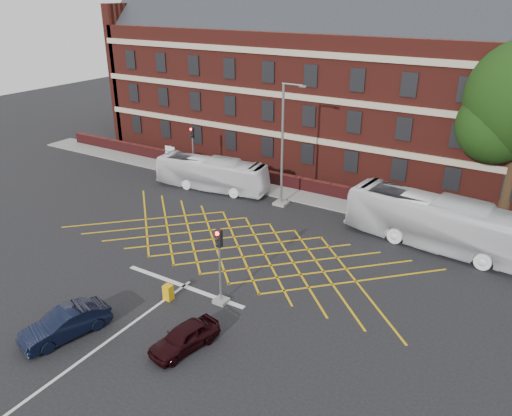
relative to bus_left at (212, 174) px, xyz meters
The scene contains 16 objects.
ground 12.12m from the bus_left, 51.51° to the right, with size 120.00×120.00×0.00m, color black.
victorian_building 16.13m from the bus_left, 58.38° to the left, with size 51.00×12.17×20.40m.
boundary_wall 8.34m from the bus_left, 25.50° to the left, with size 56.00×0.50×1.10m, color #481314.
far_pavement 8.03m from the bus_left, 18.96° to the left, with size 60.00×3.00×0.12m, color slate.
box_junction_hatching 10.63m from the bus_left, 44.74° to the right, with size 11.50×0.12×0.02m, color #CC990C.
stop_line 15.00m from the bus_left, 59.90° to the right, with size 8.00×0.30×0.02m, color silver.
centre_line 20.86m from the bus_left, 68.91° to the right, with size 0.15×14.00×0.02m, color silver.
bus_left is the anchor object (origin of this frame).
bus_right 18.34m from the bus_left, ahead, with size 2.80×11.97×3.33m, color silver.
car_navy 20.03m from the bus_left, 73.98° to the right, with size 1.45×4.17×1.37m, color black.
car_maroon 20.20m from the bus_left, 57.36° to the right, with size 1.41×3.49×1.19m, color black.
traffic_light_near 16.63m from the bus_left, 52.22° to the right, with size 0.70×0.70×4.27m.
traffic_light_far 4.26m from the bus_left, 148.82° to the left, with size 0.70×0.70×4.27m.
street_lamp 6.81m from the bus_left, ahead, with size 2.25×1.00×9.24m.
direction_signs 6.72m from the bus_left, 160.53° to the left, with size 1.10×0.16×2.20m.
utility_cabinet 16.28m from the bus_left, 62.03° to the right, with size 0.45×0.42×0.85m, color #DFA50D.
Camera 1 is at (15.87, -21.62, 15.09)m, focal length 35.00 mm.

